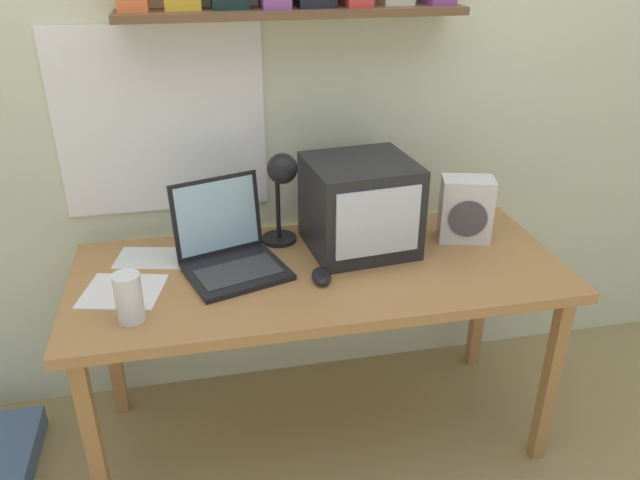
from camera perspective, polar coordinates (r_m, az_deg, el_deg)
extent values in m
plane|color=#9E8959|center=(2.46, 0.00, -17.00)|extent=(12.00, 12.00, 0.00)
cube|color=beige|center=(2.24, -2.34, 16.37)|extent=(5.60, 0.06, 2.60)
cube|color=white|center=(2.22, -14.28, 10.41)|extent=(0.70, 0.01, 0.64)
cube|color=brown|center=(2.09, -2.39, 20.10)|extent=(1.11, 0.18, 0.02)
cube|color=#B17B45|center=(2.05, 0.00, -2.94)|extent=(1.59, 0.67, 0.03)
cube|color=#B17B45|center=(2.04, -19.94, -17.37)|extent=(0.04, 0.05, 0.67)
cube|color=#B17B45|center=(2.29, 20.30, -11.94)|extent=(0.04, 0.05, 0.67)
cube|color=#B17B45|center=(2.46, -18.57, -8.57)|extent=(0.04, 0.05, 0.67)
cube|color=#B17B45|center=(2.67, 14.42, -4.98)|extent=(0.04, 0.05, 0.67)
cube|color=#232326|center=(2.11, 3.64, 3.20)|extent=(0.37, 0.36, 0.31)
cube|color=silver|center=(1.97, 5.36, 1.57)|extent=(0.28, 0.04, 0.22)
cube|color=black|center=(2.02, -7.65, -2.86)|extent=(0.36, 0.34, 0.02)
cube|color=#38383A|center=(1.99, -7.45, -2.85)|extent=(0.29, 0.21, 0.00)
cube|color=black|center=(2.08, -9.40, 2.19)|extent=(0.30, 0.13, 0.26)
cube|color=#A6D4E7|center=(2.08, -9.40, 2.19)|extent=(0.27, 0.12, 0.23)
cylinder|color=black|center=(2.21, -3.77, 0.13)|extent=(0.12, 0.12, 0.01)
cylinder|color=black|center=(2.15, -3.88, 3.60)|extent=(0.02, 0.02, 0.28)
sphere|color=black|center=(2.05, -3.47, 6.54)|extent=(0.10, 0.10, 0.10)
cylinder|color=white|center=(1.82, -17.08, -5.06)|extent=(0.08, 0.08, 0.15)
cylinder|color=yellow|center=(1.83, -16.99, -5.60)|extent=(0.07, 0.07, 0.10)
cube|color=white|center=(2.24, 13.18, 2.76)|extent=(0.20, 0.15, 0.23)
cylinder|color=#4C4C51|center=(2.19, 13.36, 1.89)|extent=(0.13, 0.04, 0.13)
ellipsoid|color=black|center=(1.96, 0.12, -3.32)|extent=(0.07, 0.11, 0.03)
cube|color=white|center=(2.00, -17.57, -4.48)|extent=(0.28, 0.26, 0.00)
cube|color=silver|center=(2.16, -14.35, -1.61)|extent=(0.32, 0.21, 0.00)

